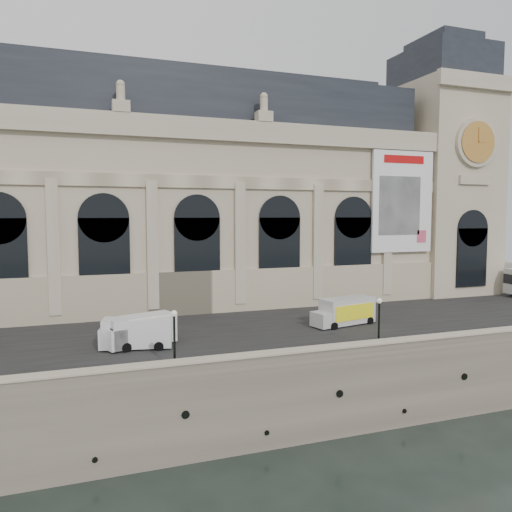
# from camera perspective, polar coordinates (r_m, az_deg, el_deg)

# --- Properties ---
(ground) EXTENTS (260.00, 260.00, 0.00)m
(ground) POSITION_cam_1_polar(r_m,az_deg,el_deg) (40.82, 6.83, -20.41)
(ground) COLOR black
(ground) RESTS_ON ground
(quay) EXTENTS (160.00, 70.00, 6.00)m
(quay) POSITION_cam_1_polar(r_m,az_deg,el_deg) (71.46, -5.89, -6.86)
(quay) COLOR gray
(quay) RESTS_ON ground
(street) EXTENTS (160.00, 24.00, 0.06)m
(street) POSITION_cam_1_polar(r_m,az_deg,el_deg) (51.12, -0.21, -8.03)
(street) COLOR #2D2D2D
(street) RESTS_ON quay
(parapet) EXTENTS (160.00, 1.40, 1.21)m
(parapet) POSITION_cam_1_polar(r_m,az_deg,el_deg) (39.00, 6.52, -11.23)
(parapet) COLOR gray
(parapet) RESTS_ON quay
(museum) EXTENTS (69.00, 18.70, 29.10)m
(museum) POSITION_cam_1_polar(r_m,az_deg,el_deg) (64.79, -10.30, 6.78)
(museum) COLOR beige
(museum) RESTS_ON quay
(clock_pavilion) EXTENTS (13.00, 14.72, 36.70)m
(clock_pavilion) POSITION_cam_1_polar(r_m,az_deg,el_deg) (79.47, 20.20, 8.84)
(clock_pavilion) COLOR beige
(clock_pavilion) RESTS_ON quay
(van_b) EXTENTS (6.42, 4.07, 2.68)m
(van_b) POSITION_cam_1_polar(r_m,az_deg,el_deg) (44.35, -13.43, -8.37)
(van_b) COLOR white
(van_b) RESTS_ON quay
(van_c) EXTENTS (6.23, 3.37, 2.63)m
(van_c) POSITION_cam_1_polar(r_m,az_deg,el_deg) (43.86, -13.87, -8.56)
(van_c) COLOR white
(van_c) RESTS_ON quay
(box_truck) EXTENTS (7.30, 3.70, 2.82)m
(box_truck) POSITION_cam_1_polar(r_m,az_deg,el_deg) (52.19, 10.08, -6.28)
(box_truck) COLOR silver
(box_truck) RESTS_ON quay
(lamp_left) EXTENTS (0.46, 0.46, 4.49)m
(lamp_left) POSITION_cam_1_polar(r_m,az_deg,el_deg) (36.92, -9.31, -9.58)
(lamp_left) COLOR black
(lamp_left) RESTS_ON quay
(lamp_right) EXTENTS (0.45, 0.45, 4.44)m
(lamp_right) POSITION_cam_1_polar(r_m,az_deg,el_deg) (43.08, 13.87, -7.62)
(lamp_right) COLOR black
(lamp_right) RESTS_ON quay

